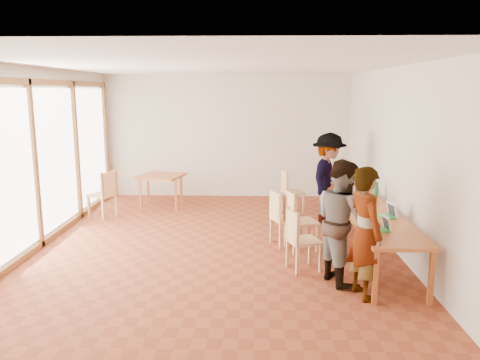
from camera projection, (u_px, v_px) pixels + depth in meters
name	position (u px, v px, depth m)	size (l,w,h in m)	color
ground	(214.00, 249.00, 7.86)	(8.00, 8.00, 0.00)	brown
wall_back	(227.00, 136.00, 11.50)	(6.00, 0.10, 3.00)	beige
wall_front	(170.00, 236.00, 3.65)	(6.00, 0.10, 3.00)	beige
wall_right	(400.00, 161.00, 7.49)	(0.10, 8.00, 3.00)	beige
window_wall	(33.00, 160.00, 7.65)	(0.10, 8.00, 3.00)	white
ceiling	(212.00, 64.00, 7.28)	(6.00, 8.00, 0.04)	white
communal_table	(367.00, 210.00, 7.57)	(0.80, 4.00, 0.75)	#A95825
side_table	(161.00, 178.00, 10.48)	(0.90, 0.90, 0.75)	#A95825
chair_near	(298.00, 233.00, 6.82)	(0.54, 0.54, 0.49)	#E0AD70
chair_mid	(281.00, 212.00, 7.97)	(0.57, 0.57, 0.50)	#E0AD70
chair_far	(296.00, 214.00, 7.67)	(0.58, 0.58, 0.53)	#E0AD70
chair_empty	(289.00, 186.00, 10.11)	(0.53, 0.53, 0.49)	#E0AD70
chair_spare	(106.00, 189.00, 9.68)	(0.61, 0.61, 0.52)	#E0AD70
person_near	(365.00, 233.00, 5.89)	(0.62, 0.41, 1.70)	gray
person_mid	(342.00, 221.00, 6.40)	(0.83, 0.65, 1.71)	gray
person_far	(328.00, 179.00, 9.17)	(1.17, 0.67, 1.81)	gray
laptop_near	(383.00, 227.00, 6.31)	(0.24, 0.26, 0.20)	green
laptop_mid	(389.00, 213.00, 6.97)	(0.28, 0.31, 0.23)	green
laptop_far	(360.00, 198.00, 7.98)	(0.26, 0.27, 0.19)	green
yellow_mug	(371.00, 227.00, 6.33)	(0.12, 0.12, 0.10)	#FEB50E
green_bottle	(376.00, 190.00, 8.25)	(0.07, 0.07, 0.28)	#156F2E
clear_glass	(366.00, 196.00, 8.19)	(0.07, 0.07, 0.09)	silver
condiment_cup	(353.00, 189.00, 8.83)	(0.08, 0.08, 0.06)	white
pink_phone	(376.00, 234.00, 6.17)	(0.05, 0.10, 0.01)	#F14E75
black_pouch	(362.00, 189.00, 8.75)	(0.16, 0.26, 0.09)	black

